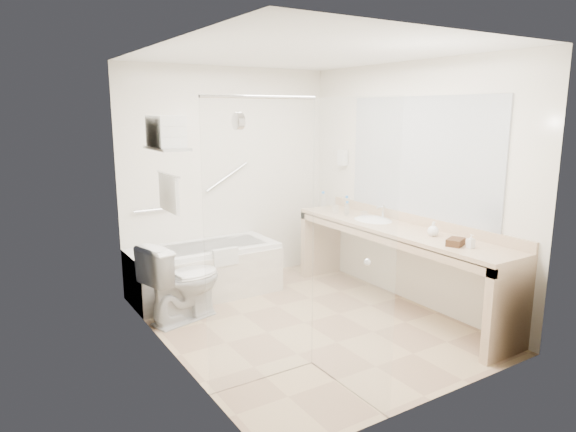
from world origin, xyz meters
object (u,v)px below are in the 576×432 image
toilet (183,281)px  water_bottle_left (347,209)px  vanity_counter (396,247)px  amenity_basket (455,242)px  bathtub (205,270)px

toilet → water_bottle_left: 1.98m
vanity_counter → toilet: size_ratio=3.41×
toilet → water_bottle_left: water_bottle_left is taller
amenity_basket → water_bottle_left: (-0.01, 1.51, 0.05)m
vanity_counter → toilet: 2.16m
toilet → water_bottle_left: size_ratio=4.70×
amenity_basket → water_bottle_left: bearing=90.2°
bathtub → water_bottle_left: bearing=-25.1°
vanity_counter → water_bottle_left: water_bottle_left is taller
vanity_counter → bathtub: bearing=137.6°
amenity_basket → bathtub: bearing=123.6°
toilet → amenity_basket: size_ratio=4.35×
bathtub → vanity_counter: 2.09m
vanity_counter → water_bottle_left: (-0.08, 0.71, 0.29)m
vanity_counter → water_bottle_left: bearing=96.3°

